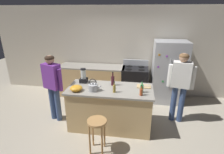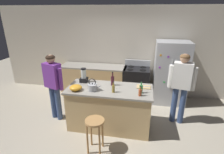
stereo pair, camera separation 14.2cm
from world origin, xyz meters
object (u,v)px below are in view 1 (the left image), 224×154
(bar_stool, at_px, (97,127))
(tea_kettle, at_px, (93,87))
(chef_knife, at_px, (145,86))
(bottle_soda, at_px, (142,88))
(kitchen_island, at_px, (110,107))
(bottle_wine, at_px, (113,80))
(mixing_bowl, at_px, (76,88))
(person_by_island_left, at_px, (53,82))
(stove_range, at_px, (135,83))
(refrigerator, at_px, (168,72))
(bottle_vinegar, at_px, (114,88))
(person_by_sink_right, at_px, (181,82))
(cutting_board, at_px, (144,86))
(blender_appliance, at_px, (83,77))
(bottle_cooking_sauce, at_px, (141,92))

(bar_stool, distance_m, tea_kettle, 0.85)
(bar_stool, height_order, chef_knife, chef_knife)
(chef_knife, bearing_deg, bottle_soda, -110.00)
(bottle_soda, bearing_deg, kitchen_island, 170.78)
(bottle_wine, height_order, bottle_soda, bottle_wine)
(bar_stool, bearing_deg, tea_kettle, 108.59)
(bottle_soda, relative_size, mixing_bowl, 0.98)
(chef_knife, bearing_deg, person_by_island_left, 176.51)
(bottle_wine, relative_size, mixing_bowl, 1.22)
(bottle_wine, bearing_deg, stove_range, 70.65)
(refrigerator, distance_m, bottle_vinegar, 2.16)
(person_by_sink_right, bearing_deg, cutting_board, -161.85)
(tea_kettle, bearing_deg, cutting_board, 18.68)
(blender_appliance, relative_size, bottle_soda, 1.32)
(stove_range, relative_size, person_by_sink_right, 0.68)
(bar_stool, bearing_deg, stove_range, 75.11)
(stove_range, height_order, bottle_vinegar, bottle_vinegar)
(person_by_sink_right, height_order, tea_kettle, person_by_sink_right)
(kitchen_island, xyz_separation_m, chef_knife, (0.75, 0.19, 0.50))
(person_by_island_left, bearing_deg, bottle_wine, 4.01)
(person_by_island_left, relative_size, bar_stool, 2.40)
(bottle_cooking_sauce, bearing_deg, mixing_bowl, 179.31)
(kitchen_island, relative_size, bottle_wine, 5.87)
(kitchen_island, bearing_deg, bottle_vinegar, -57.26)
(tea_kettle, height_order, cutting_board, tea_kettle)
(bar_stool, distance_m, blender_appliance, 1.33)
(stove_range, height_order, bottle_wine, bottle_wine)
(blender_appliance, bearing_deg, bottle_vinegar, -28.97)
(mixing_bowl, bearing_deg, bottle_soda, 4.94)
(bottle_cooking_sauce, height_order, mixing_bowl, bottle_cooking_sauce)
(refrigerator, height_order, chef_knife, refrigerator)
(kitchen_island, xyz_separation_m, bottle_cooking_sauce, (0.66, -0.24, 0.56))
(blender_appliance, distance_m, tea_kettle, 0.54)
(person_by_island_left, bearing_deg, cutting_board, 2.98)
(person_by_island_left, distance_m, mixing_bowl, 0.75)
(tea_kettle, bearing_deg, blender_appliance, 128.58)
(kitchen_island, xyz_separation_m, stove_range, (0.51, 1.52, 0.01))
(bar_stool, xyz_separation_m, blender_appliance, (-0.55, 1.06, 0.58))
(refrigerator, bearing_deg, bottle_vinegar, -128.43)
(stove_range, height_order, chef_knife, stove_range)
(kitchen_island, distance_m, blender_appliance, 0.94)
(blender_appliance, bearing_deg, mixing_bowl, -91.97)
(tea_kettle, xyz_separation_m, cutting_board, (1.06, 0.36, -0.07))
(person_by_island_left, bearing_deg, refrigerator, 26.80)
(bottle_vinegar, height_order, chef_knife, bottle_vinegar)
(person_by_island_left, relative_size, bottle_cooking_sauce, 7.53)
(mixing_bowl, xyz_separation_m, cutting_board, (1.41, 0.41, -0.05))
(person_by_sink_right, distance_m, blender_appliance, 2.23)
(person_by_sink_right, relative_size, bottle_vinegar, 7.14)
(kitchen_island, distance_m, bar_stool, 0.82)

